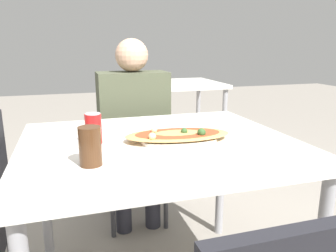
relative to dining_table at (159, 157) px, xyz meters
name	(u,v)px	position (x,y,z in m)	size (l,w,h in m)	color
dining_table	(159,157)	(0.00, 0.00, 0.00)	(1.12, 0.95, 0.78)	silver
chair_far_seated	(131,146)	(0.03, 0.81, -0.20)	(0.40, 0.40, 0.90)	black
person_seated	(134,121)	(0.03, 0.69, 0.00)	(0.43, 0.25, 1.20)	#2D2D38
pizza_main	(178,136)	(0.08, -0.03, 0.10)	(0.46, 0.32, 0.06)	white
soda_can	(93,129)	(-0.26, 0.03, 0.14)	(0.07, 0.07, 0.12)	red
drink_glass	(90,146)	(-0.29, -0.22, 0.14)	(0.07, 0.07, 0.13)	#4C2D19
background_table	(164,89)	(0.62, 2.02, 0.02)	(1.10, 0.80, 0.90)	silver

